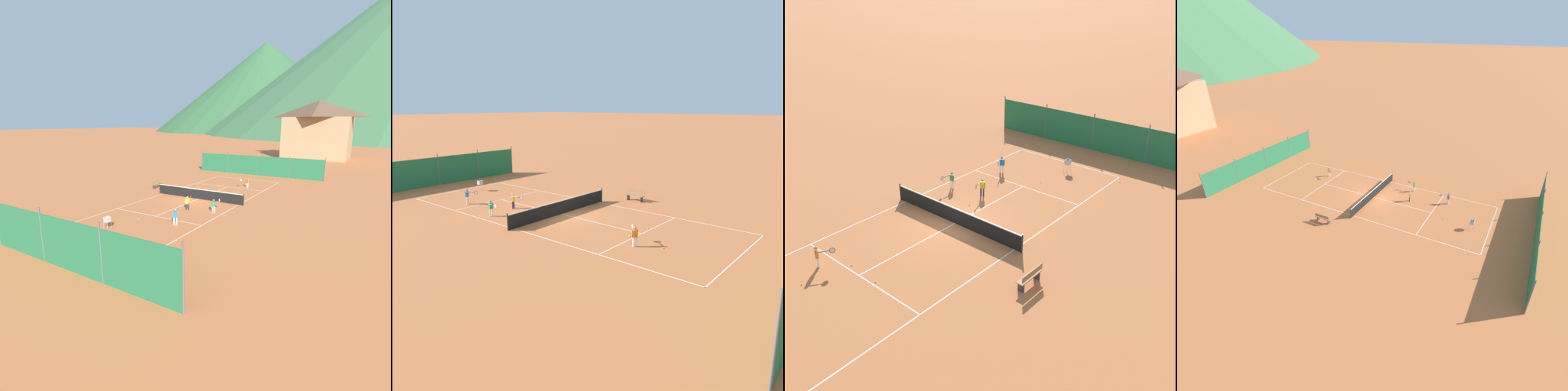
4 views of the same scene
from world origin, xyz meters
TOP-DOWN VIEW (x-y plane):
  - ground_plane at (0.00, 0.00)m, footprint 600.00×600.00m
  - court_line_markings at (0.00, 0.00)m, footprint 8.25×23.85m
  - tennis_net at (0.00, 0.00)m, footprint 9.18×0.08m
  - windscreen_fence_near at (-0.00, -15.50)m, footprint 17.28×0.08m
  - player_near_service at (2.44, -7.23)m, footprint 0.53×1.00m
  - player_far_service at (1.98, 7.16)m, footprint 0.78×0.76m
  - player_far_baseline at (3.34, -3.18)m, footprint 0.37×0.94m
  - player_near_baseline at (1.10, -3.58)m, footprint 0.39×1.00m
  - tennis_ball_service_box at (4.48, -3.66)m, footprint 0.07×0.07m
  - tennis_ball_by_net_right at (-0.99, 6.21)m, footprint 0.07×0.07m
  - tennis_ball_far_corner at (-4.51, -11.05)m, footprint 0.07×0.07m
  - tennis_ball_by_net_left at (-0.53, -7.70)m, footprint 0.07×0.07m
  - tennis_ball_alley_right at (0.90, 6.14)m, footprint 0.07×0.07m
  - tennis_ball_alley_left at (1.34, 8.48)m, footprint 0.07×0.07m
  - tennis_ball_near_corner at (0.83, -2.13)m, footprint 0.07×0.07m
  - tennis_ball_mid_court at (4.23, -9.68)m, footprint 0.07×0.07m
  - ball_hopper at (-0.88, -10.41)m, footprint 0.36×0.36m
  - courtside_bench at (-6.34, 1.89)m, footprint 0.36×1.50m

SIDE VIEW (x-z plane):
  - ground_plane at x=0.00m, z-range 0.00..0.00m
  - court_line_markings at x=0.00m, z-range 0.00..0.01m
  - tennis_ball_service_box at x=4.48m, z-range 0.00..0.07m
  - tennis_ball_by_net_right at x=-0.99m, z-range 0.00..0.07m
  - tennis_ball_far_corner at x=-4.51m, z-range 0.00..0.07m
  - tennis_ball_by_net_left at x=-0.53m, z-range 0.00..0.07m
  - tennis_ball_alley_right at x=0.90m, z-range 0.00..0.07m
  - tennis_ball_alley_left at x=1.34m, z-range 0.00..0.07m
  - tennis_ball_near_corner at x=0.83m, z-range 0.00..0.07m
  - tennis_ball_mid_court at x=4.23m, z-range 0.00..0.07m
  - courtside_bench at x=-6.34m, z-range 0.03..0.87m
  - tennis_net at x=0.00m, z-range -0.03..1.03m
  - player_far_baseline at x=3.34m, z-range 0.10..1.19m
  - player_far_service at x=1.98m, z-range 0.10..1.20m
  - ball_hopper at x=-0.88m, z-range 0.21..1.10m
  - player_near_baseline at x=1.10m, z-range 0.10..1.23m
  - player_near_service at x=2.44m, z-range 0.10..1.29m
  - windscreen_fence_near at x=0.00m, z-range -0.14..2.76m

